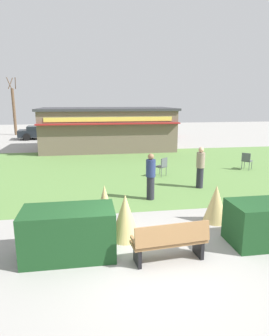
# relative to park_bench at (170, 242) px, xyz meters

# --- Properties ---
(ground_plane) EXTENTS (80.00, 80.00, 0.00)m
(ground_plane) POSITION_rel_park_bench_xyz_m (-0.33, -0.21, -0.48)
(ground_plane) COLOR #999691
(lawn_patch) EXTENTS (36.00, 12.00, 0.01)m
(lawn_patch) POSITION_rel_park_bench_xyz_m (-0.33, 9.05, -0.48)
(lawn_patch) COLOR #5B8442
(lawn_patch) RESTS_ON ground_plane
(park_bench) EXTENTS (1.74, 0.69, 0.95)m
(park_bench) POSITION_rel_park_bench_xyz_m (0.00, 0.00, 0.00)
(park_bench) COLOR olive
(park_bench) RESTS_ON ground_plane
(hedge_left) EXTENTS (2.08, 1.10, 1.15)m
(hedge_left) POSITION_rel_park_bench_xyz_m (-2.22, 0.59, 0.09)
(hedge_left) COLOR #19421E
(hedge_left) RESTS_ON ground_plane
(ornamental_grass_behind_left) EXTENTS (0.76, 0.76, 1.21)m
(ornamental_grass_behind_left) POSITION_rel_park_bench_xyz_m (-0.84, 1.25, 0.12)
(ornamental_grass_behind_left) COLOR tan
(ornamental_grass_behind_left) RESTS_ON ground_plane
(ornamental_grass_behind_right) EXTENTS (0.72, 0.72, 1.12)m
(ornamental_grass_behind_right) POSITION_rel_park_bench_xyz_m (1.94, 1.96, 0.08)
(ornamental_grass_behind_right) COLOR tan
(ornamental_grass_behind_right) RESTS_ON ground_plane
(ornamental_grass_behind_center) EXTENTS (0.72, 0.72, 1.37)m
(ornamental_grass_behind_center) POSITION_rel_park_bench_xyz_m (-1.34, 1.63, 0.20)
(ornamental_grass_behind_center) COLOR tan
(ornamental_grass_behind_center) RESTS_ON ground_plane
(trash_bin) EXTENTS (0.52, 0.52, 0.87)m
(trash_bin) POSITION_rel_park_bench_xyz_m (2.36, 0.54, -0.04)
(trash_bin) COLOR #2D4233
(trash_bin) RESTS_ON ground_plane
(food_kiosk) EXTENTS (9.51, 5.18, 2.97)m
(food_kiosk) POSITION_rel_park_bench_xyz_m (-0.28, 15.90, 1.01)
(food_kiosk) COLOR #6B5B4C
(food_kiosk) RESTS_ON ground_plane
(cafe_chair_west) EXTENTS (0.62, 0.62, 0.89)m
(cafe_chair_west) POSITION_rel_park_bench_xyz_m (1.70, 7.42, 0.05)
(cafe_chair_west) COLOR #4C5156
(cafe_chair_west) RESTS_ON ground_plane
(cafe_chair_east) EXTENTS (0.62, 0.62, 0.89)m
(cafe_chair_east) POSITION_rel_park_bench_xyz_m (6.32, 8.04, 0.05)
(cafe_chair_east) COLOR #4C5156
(cafe_chair_east) RESTS_ON ground_plane
(person_strolling) EXTENTS (0.34, 0.34, 1.69)m
(person_strolling) POSITION_rel_park_bench_xyz_m (2.75, 5.34, 0.38)
(person_strolling) COLOR #23232D
(person_strolling) RESTS_ON ground_plane
(person_standing) EXTENTS (0.34, 0.34, 1.69)m
(person_standing) POSITION_rel_park_bench_xyz_m (0.46, 4.24, 0.38)
(person_standing) COLOR #23232D
(person_standing) RESTS_ON ground_plane
(parked_car_west_slot) EXTENTS (4.33, 2.31, 1.20)m
(parked_car_west_slot) POSITION_rel_park_bench_xyz_m (-5.86, 22.52, 0.16)
(parked_car_west_slot) COLOR black
(parked_car_west_slot) RESTS_ON ground_plane
(parked_car_center_slot) EXTENTS (4.36, 2.37, 1.20)m
(parked_car_center_slot) POSITION_rel_park_bench_xyz_m (-0.34, 22.52, 0.16)
(parked_car_center_slot) COLOR #2D6638
(parked_car_center_slot) RESTS_ON ground_plane
(parked_car_east_slot) EXTENTS (4.24, 2.13, 1.20)m
(parked_car_east_slot) POSITION_rel_park_bench_xyz_m (4.50, 22.52, 0.16)
(parked_car_east_slot) COLOR maroon
(parked_car_east_slot) RESTS_ON ground_plane
(tree_center_bg) EXTENTS (0.91, 0.96, 5.70)m
(tree_center_bg) POSITION_rel_park_bench_xyz_m (-9.00, 26.24, 2.01)
(tree_center_bg) COLOR brown
(tree_center_bg) RESTS_ON ground_plane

